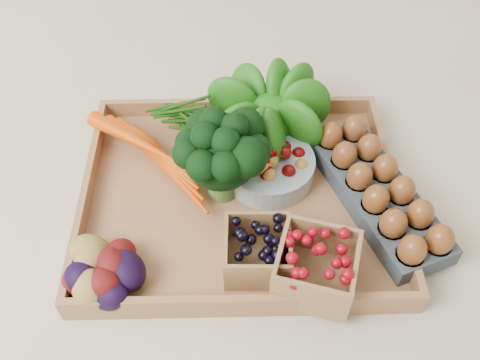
{
  "coord_description": "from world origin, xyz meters",
  "views": [
    {
      "loc": [
        -0.01,
        -0.59,
        0.76
      ],
      "look_at": [
        0.0,
        0.0,
        0.06
      ],
      "focal_mm": 40.0,
      "sensor_mm": 36.0,
      "label": 1
    }
  ],
  "objects_px": {
    "tray": "(240,199)",
    "egg_carton": "(377,196)",
    "broccoli": "(221,169)",
    "cherry_bowl": "(269,167)"
  },
  "relations": [
    {
      "from": "cherry_bowl",
      "to": "egg_carton",
      "type": "relative_size",
      "value": 0.52
    },
    {
      "from": "tray",
      "to": "egg_carton",
      "type": "xyz_separation_m",
      "value": [
        0.24,
        -0.02,
        0.03
      ]
    },
    {
      "from": "broccoli",
      "to": "egg_carton",
      "type": "distance_m",
      "value": 0.28
    },
    {
      "from": "tray",
      "to": "cherry_bowl",
      "type": "height_order",
      "value": "cherry_bowl"
    },
    {
      "from": "broccoli",
      "to": "tray",
      "type": "bearing_deg",
      "value": -15.49
    },
    {
      "from": "broccoli",
      "to": "cherry_bowl",
      "type": "bearing_deg",
      "value": 25.2
    },
    {
      "from": "tray",
      "to": "egg_carton",
      "type": "height_order",
      "value": "egg_carton"
    },
    {
      "from": "tray",
      "to": "cherry_bowl",
      "type": "distance_m",
      "value": 0.08
    },
    {
      "from": "tray",
      "to": "broccoli",
      "type": "distance_m",
      "value": 0.08
    },
    {
      "from": "cherry_bowl",
      "to": "egg_carton",
      "type": "height_order",
      "value": "cherry_bowl"
    }
  ]
}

